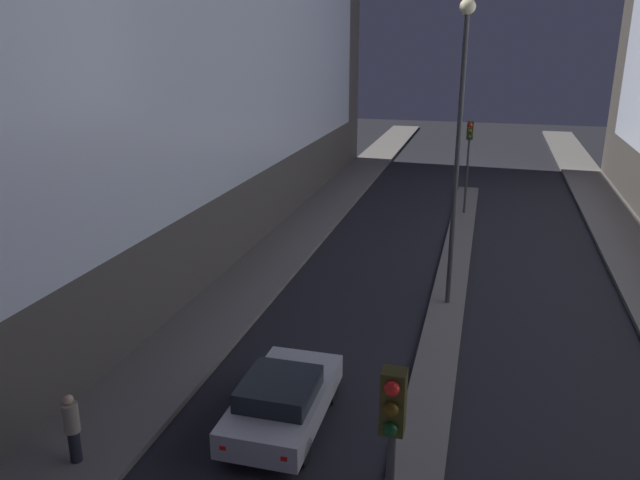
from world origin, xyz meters
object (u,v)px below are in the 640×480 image
object	(u,v)px
pedestrian_on_left_sidewalk	(72,427)
traffic_light_near	(391,456)
car_left_lane	(283,400)
street_lamp	(460,118)
traffic_light_mid	(469,147)

from	to	relation	value
pedestrian_on_left_sidewalk	traffic_light_near	bearing A→B (deg)	-20.01
car_left_lane	pedestrian_on_left_sidewalk	world-z (taller)	pedestrian_on_left_sidewalk
traffic_light_near	car_left_lane	xyz separation A→B (m)	(-3.28, 5.16, -2.86)
street_lamp	car_left_lane	bearing A→B (deg)	-111.81
traffic_light_mid	pedestrian_on_left_sidewalk	xyz separation A→B (m)	(-7.13, -22.70, -2.57)
traffic_light_near	pedestrian_on_left_sidewalk	world-z (taller)	traffic_light_near
car_left_lane	pedestrian_on_left_sidewalk	size ratio (longest dim) A/B	2.52
traffic_light_mid	street_lamp	world-z (taller)	street_lamp
pedestrian_on_left_sidewalk	street_lamp	bearing A→B (deg)	56.48
traffic_light_mid	car_left_lane	xyz separation A→B (m)	(-3.28, -20.14, -2.86)
street_lamp	car_left_lane	distance (m)	10.52
car_left_lane	pedestrian_on_left_sidewalk	bearing A→B (deg)	-146.31
traffic_light_mid	car_left_lane	world-z (taller)	traffic_light_mid
traffic_light_near	street_lamp	bearing A→B (deg)	90.00
traffic_light_near	traffic_light_mid	xyz separation A→B (m)	(0.00, 25.30, 0.00)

